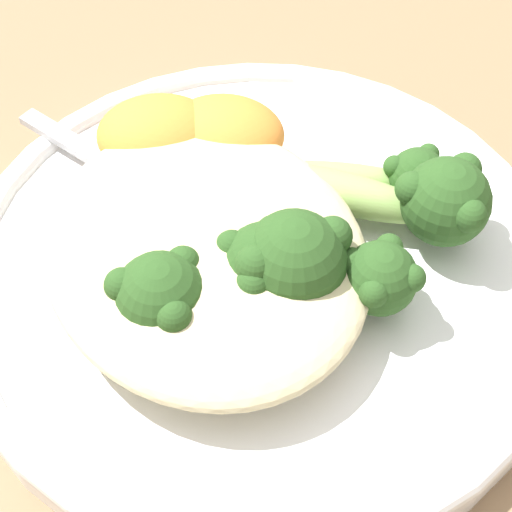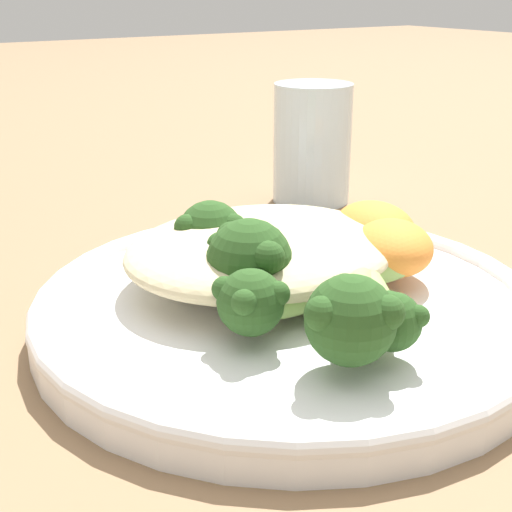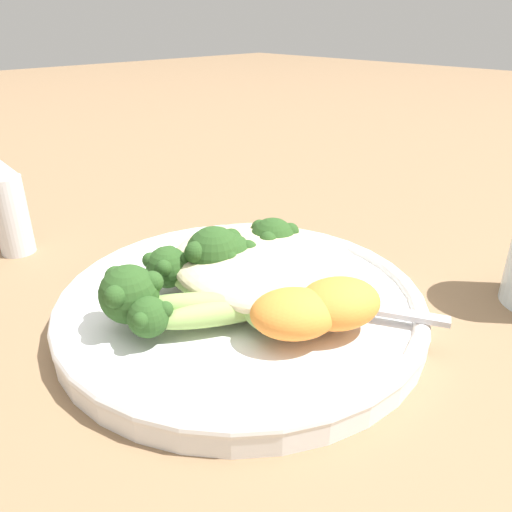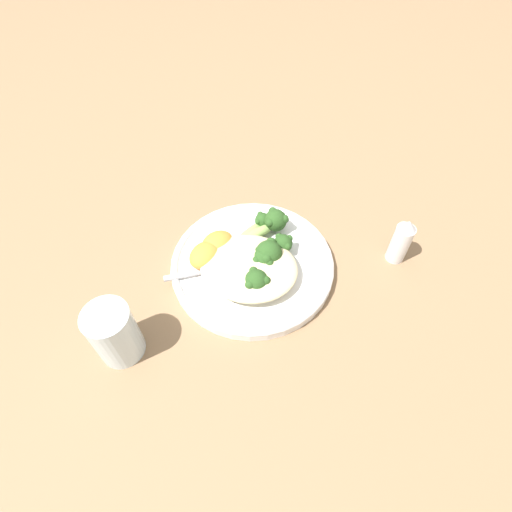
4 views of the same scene
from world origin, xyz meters
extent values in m
plane|color=#846647|center=(0.00, 0.00, 0.00)|extent=(4.00, 4.00, 0.00)
cylinder|color=white|center=(0.00, 0.01, 0.01)|extent=(0.27, 0.27, 0.02)
torus|color=white|center=(0.00, 0.01, 0.02)|extent=(0.27, 0.27, 0.01)
ellipsoid|color=beige|center=(0.00, 0.04, 0.04)|extent=(0.16, 0.13, 0.03)
ellipsoid|color=#8EB25B|center=(0.02, 0.02, 0.03)|extent=(0.04, 0.07, 0.01)
sphere|color=#284C1E|center=(0.01, 0.05, 0.04)|extent=(0.03, 0.03, 0.03)
sphere|color=#284C1E|center=(0.01, 0.06, 0.04)|extent=(0.01, 0.01, 0.01)
sphere|color=#284C1E|center=(0.00, 0.06, 0.04)|extent=(0.01, 0.01, 0.01)
sphere|color=#284C1E|center=(0.00, 0.04, 0.04)|extent=(0.01, 0.01, 0.01)
sphere|color=#284C1E|center=(0.01, 0.04, 0.04)|extent=(0.01, 0.01, 0.01)
ellipsoid|color=#8EB25B|center=(0.01, 0.02, 0.03)|extent=(0.06, 0.08, 0.01)
sphere|color=#284C1E|center=(-0.02, 0.06, 0.04)|extent=(0.04, 0.04, 0.04)
sphere|color=#284C1E|center=(-0.01, 0.08, 0.05)|extent=(0.01, 0.01, 0.01)
sphere|color=#284C1E|center=(-0.03, 0.06, 0.05)|extent=(0.01, 0.01, 0.01)
sphere|color=#284C1E|center=(-0.01, 0.05, 0.05)|extent=(0.01, 0.01, 0.01)
ellipsoid|color=#8EB25B|center=(0.02, 0.00, 0.03)|extent=(0.09, 0.06, 0.02)
sphere|color=#284C1E|center=(-0.02, 0.02, 0.04)|extent=(0.04, 0.04, 0.04)
sphere|color=#284C1E|center=(-0.01, 0.03, 0.05)|extent=(0.01, 0.01, 0.01)
sphere|color=#284C1E|center=(-0.03, 0.03, 0.05)|extent=(0.01, 0.01, 0.01)
sphere|color=#284C1E|center=(-0.03, 0.01, 0.05)|extent=(0.01, 0.01, 0.01)
sphere|color=#284C1E|center=(-0.01, 0.01, 0.05)|extent=(0.01, 0.01, 0.01)
ellipsoid|color=#8EB25B|center=(0.01, 0.00, 0.03)|extent=(0.09, 0.04, 0.02)
sphere|color=#284C1E|center=(-0.03, 0.01, 0.04)|extent=(0.04, 0.04, 0.04)
sphere|color=#284C1E|center=(-0.03, 0.03, 0.05)|extent=(0.02, 0.02, 0.02)
sphere|color=#284C1E|center=(-0.03, -0.01, 0.05)|extent=(0.02, 0.02, 0.02)
ellipsoid|color=#8EB25B|center=(0.00, -0.01, 0.03)|extent=(0.08, 0.03, 0.02)
sphere|color=#284C1E|center=(-0.04, -0.02, 0.04)|extent=(0.03, 0.03, 0.03)
sphere|color=#284C1E|center=(-0.04, -0.01, 0.04)|extent=(0.01, 0.01, 0.01)
sphere|color=#284C1E|center=(-0.05, -0.01, 0.04)|extent=(0.01, 0.01, 0.01)
sphere|color=#284C1E|center=(-0.05, -0.03, 0.04)|extent=(0.01, 0.01, 0.01)
sphere|color=#284C1E|center=(-0.04, -0.03, 0.04)|extent=(0.01, 0.01, 0.01)
ellipsoid|color=#8EB25B|center=(0.01, -0.03, 0.03)|extent=(0.08, 0.09, 0.02)
sphere|color=#284C1E|center=(-0.02, -0.07, 0.04)|extent=(0.04, 0.04, 0.04)
sphere|color=#284C1E|center=(-0.02, -0.05, 0.05)|extent=(0.01, 0.01, 0.01)
sphere|color=#284C1E|center=(-0.04, -0.07, 0.05)|extent=(0.01, 0.01, 0.01)
sphere|color=#284C1E|center=(-0.02, -0.08, 0.05)|extent=(0.01, 0.01, 0.01)
ellipsoid|color=#8EB25B|center=(0.02, -0.03, 0.03)|extent=(0.06, 0.09, 0.02)
sphere|color=#284C1E|center=(0.00, -0.07, 0.04)|extent=(0.03, 0.03, 0.03)
sphere|color=#284C1E|center=(0.01, -0.06, 0.04)|extent=(0.01, 0.01, 0.01)
sphere|color=#284C1E|center=(-0.01, -0.07, 0.04)|extent=(0.01, 0.01, 0.01)
sphere|color=#284C1E|center=(0.01, -0.08, 0.04)|extent=(0.01, 0.01, 0.01)
ellipsoid|color=orange|center=(0.07, 0.03, 0.04)|extent=(0.06, 0.07, 0.03)
ellipsoid|color=orange|center=(0.06, 0.00, 0.04)|extent=(0.07, 0.07, 0.03)
cube|color=#B7B7BC|center=(0.10, 0.06, 0.02)|extent=(0.06, 0.04, 0.00)
ellipsoid|color=#B7B7BC|center=(0.05, 0.04, 0.03)|extent=(0.05, 0.05, 0.01)
cylinder|color=silver|center=(0.15, 0.19, 0.05)|extent=(0.06, 0.06, 0.10)
cylinder|color=silver|center=(-0.23, -0.06, 0.04)|extent=(0.03, 0.03, 0.07)
cone|color=#B2B2B7|center=(-0.23, -0.06, 0.08)|extent=(0.03, 0.03, 0.02)
camera|label=1|loc=(-0.21, 0.11, 0.31)|focal=60.00mm
camera|label=2|loc=(-0.20, -0.27, 0.17)|focal=50.00mm
camera|label=3|loc=(0.23, -0.20, 0.21)|focal=35.00mm
camera|label=4|loc=(-0.09, 0.39, 0.54)|focal=28.00mm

